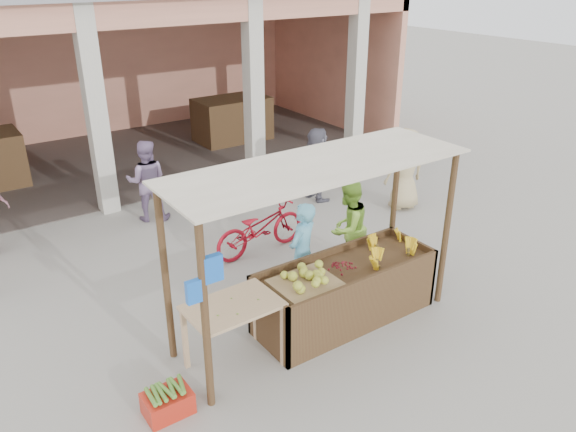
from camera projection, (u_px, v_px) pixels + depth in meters
ground at (316, 330)px, 7.75m from camera, size 60.00×60.00×0.00m
market_building at (93, 50)px, 13.35m from camera, size 14.40×6.40×4.20m
fruit_stall at (345, 294)px, 7.85m from camera, size 2.60×0.95×0.80m
stall_awning at (315, 197)px, 6.97m from camera, size 4.09×1.35×2.39m
banana_heap at (389, 248)px, 8.06m from camera, size 1.02×0.55×0.18m
melon_tray at (306, 280)px, 7.23m from camera, size 0.82×0.71×0.21m
berry_heap at (342, 266)px, 7.62m from camera, size 0.46×0.38×0.15m
side_table at (233, 315)px, 6.75m from camera, size 1.14×0.77×0.91m
papaya_pile at (232, 298)px, 6.65m from camera, size 0.71×0.41×0.20m
red_crate at (168, 403)px, 6.28m from camera, size 0.52×0.38×0.27m
plantain_bundle at (166, 391)px, 6.20m from camera, size 0.40×0.28×0.08m
produce_sacks at (281, 167)px, 12.98m from camera, size 0.78×0.48×0.59m
vendor_blue at (302, 250)px, 8.12m from camera, size 0.76×0.67×1.67m
vendor_green at (348, 226)px, 8.85m from camera, size 0.90×0.66×1.67m
motorcycle at (260, 226)px, 9.64m from camera, size 0.74×1.88×0.97m
shopper_c at (406, 165)px, 11.22m from camera, size 1.00×0.76×1.85m
shopper_d at (317, 162)px, 11.68m from camera, size 0.66×1.53×1.64m
shopper_f at (146, 177)px, 10.73m from camera, size 0.98×0.81×1.75m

